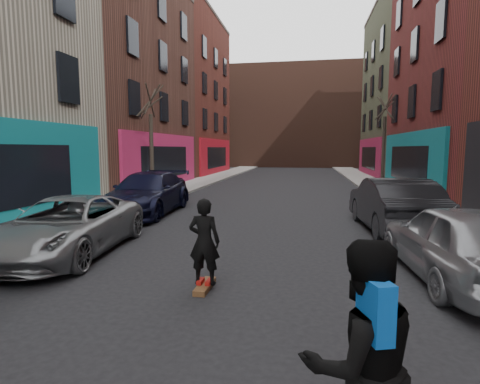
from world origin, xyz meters
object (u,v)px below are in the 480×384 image
at_px(parked_right_far, 458,242).
at_px(pedestrian, 360,364).
at_px(skateboard, 205,286).
at_px(parked_left_far, 67,226).
at_px(tree_left_far, 151,132).
at_px(skateboarder, 204,241).
at_px(parked_left_end, 147,193).
at_px(tree_right_far, 384,133).
at_px(parked_right_end, 393,204).

height_order(parked_right_far, pedestrian, pedestrian).
bearing_deg(pedestrian, skateboard, -77.97).
bearing_deg(parked_right_far, parked_left_far, -6.68).
bearing_deg(parked_right_far, tree_left_far, -48.23).
height_order(skateboarder, pedestrian, pedestrian).
distance_m(parked_left_far, skateboard, 4.31).
distance_m(skateboard, pedestrian, 4.39).
relative_size(parked_left_far, parked_left_end, 0.89).
relative_size(tree_left_far, skateboarder, 4.10).
xyz_separation_m(tree_right_far, parked_left_far, (-10.32, -16.01, -2.83)).
relative_size(parked_left_far, parked_right_end, 0.99).
distance_m(tree_left_far, skateboarder, 13.36).
height_order(parked_right_far, parked_right_end, parked_right_end).
bearing_deg(tree_left_far, parked_left_end, -69.36).
xyz_separation_m(tree_left_far, parked_right_far, (10.71, -10.40, -2.61)).
bearing_deg(tree_right_far, skateboarder, -109.90).
bearing_deg(skateboarder, skateboard, 0.67).
relative_size(parked_right_far, skateboard, 5.67).
relative_size(tree_right_far, pedestrian, 3.53).
relative_size(parked_left_far, pedestrian, 2.60).
bearing_deg(skateboarder, pedestrian, 121.88).
relative_size(skateboard, skateboarder, 0.50).
bearing_deg(tree_left_far, skateboard, -62.80).
relative_size(parked_left_end, parked_right_far, 1.24).
distance_m(parked_left_far, parked_right_far, 8.64).
bearing_deg(parked_right_end, skateboarder, 48.49).
bearing_deg(parked_left_end, parked_right_end, -12.93).
bearing_deg(parked_left_end, parked_left_far, -87.89).
xyz_separation_m(parked_left_end, skateboarder, (4.40, -7.43, 0.08)).
height_order(tree_left_far, parked_left_end, tree_left_far).
relative_size(parked_right_far, skateboarder, 2.86).
bearing_deg(skateboarder, parked_right_end, -126.93).
bearing_deg(tree_left_far, tree_right_far, 25.82).
bearing_deg(skateboarder, parked_right_far, -164.24).
bearing_deg(parked_right_end, parked_right_far, 89.00).
bearing_deg(parked_left_end, tree_right_far, 40.82).
distance_m(parked_right_far, skateboard, 4.93).
height_order(tree_left_far, skateboard, tree_left_far).
xyz_separation_m(parked_right_end, pedestrian, (-2.26, -9.49, 0.13)).
bearing_deg(skateboard, parked_left_far, 157.66).
relative_size(skateboarder, pedestrian, 0.82).
xyz_separation_m(parked_left_end, pedestrian, (6.62, -11.10, 0.16)).
relative_size(tree_left_far, skateboard, 8.12).
bearing_deg(skateboard, skateboarder, 0.67).
bearing_deg(tree_right_far, parked_left_end, -136.50).
height_order(parked_right_far, skateboarder, skateboarder).
height_order(parked_right_far, skateboard, parked_right_far).
height_order(tree_left_far, skateboarder, tree_left_far).
distance_m(tree_left_far, parked_left_far, 10.57).
distance_m(parked_left_far, parked_left_end, 5.78).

